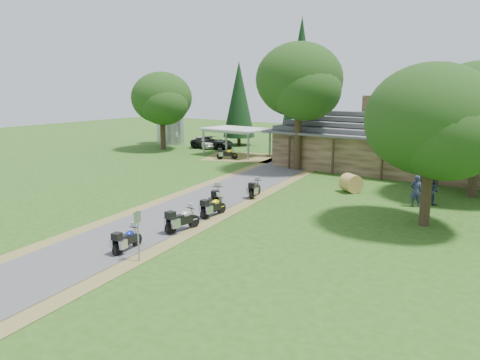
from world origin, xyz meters
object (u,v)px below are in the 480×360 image
Objects in this scene: motorcycle_row_b at (182,218)px; silo at (170,116)px; lodge at (400,142)px; motorcycle_row_e at (255,188)px; car_white_sedan at (204,141)px; motorcycle_row_c at (213,206)px; car_dark_suv at (213,139)px; motorcycle_carport_a at (227,153)px; hay_bale at (351,183)px; motorcycle_row_a at (127,238)px; carport at (236,142)px; motorcycle_row_d at (217,196)px.

silo is at bearing 51.84° from motorcycle_row_b.
lodge reaches higher than motorcycle_row_e.
car_white_sedan reaches higher than motorcycle_row_c.
silo is 3.77× the size of motorcycle_row_e.
silo is at bearing 50.06° from motorcycle_row_c.
car_dark_suv is 3.02× the size of motorcycle_row_e.
motorcycle_row_e is 0.99× the size of motorcycle_carport_a.
hay_bale is (21.04, -11.81, -0.40)m from car_dark_suv.
motorcycle_row_a is 0.95× the size of motorcycle_row_e.
motorcycle_row_e is at bearing -146.83° from car_dark_suv.
silo reaches higher than carport.
motorcycle_row_a is 0.88× the size of motorcycle_row_b.
carport reaches higher than motorcycle_row_c.
car_white_sedan is (-6.13, 2.37, -0.53)m from carport.
motorcycle_row_c is at bearing -7.09° from motorcycle_row_a.
motorcycle_row_d is at bearing -54.89° from carport.
hay_bale is (27.88, -12.26, -2.72)m from silo.
motorcycle_row_a is 0.94× the size of motorcycle_row_c.
car_white_sedan is at bearing 44.85° from motorcycle_row_b.
hay_bale is (-0.34, -9.78, -1.83)m from lodge.
carport reaches higher than car_white_sedan.
lodge is 22.49m from car_white_sedan.
hay_bale is (4.05, 9.94, 0.01)m from motorcycle_row_c.
lodge is at bearing -33.84° from motorcycle_row_e.
silo reaches higher than car_dark_suv.
lodge reaches higher than motorcycle_row_b.
carport is 3.59× the size of motorcycle_row_c.
motorcycle_row_e is at bearing -5.19° from motorcycle_row_a.
silo is 28.96m from motorcycle_row_e.
car_white_sedan reaches higher than motorcycle_carport_a.
hay_bale reaches higher than motorcycle_row_c.
car_dark_suv is 25.80m from motorcycle_row_d.
hay_bale is at bearing -92.02° from lodge.
motorcycle_row_c is 1.01× the size of motorcycle_row_e.
car_dark_suv is 2.99× the size of motorcycle_carport_a.
motorcycle_row_d is (10.89, -17.55, -0.68)m from carport.
motorcycle_row_e is at bearing 14.43° from motorcycle_row_b.
carport is 3.11× the size of motorcycle_row_d.
lodge is at bearing -2.16° from motorcycle_row_b.
carport reaches higher than motorcycle_row_d.
motorcycle_carport_a is (0.79, -2.68, -0.77)m from carport.
motorcycle_carport_a is at bearing -167.91° from lodge.
hay_bale is (3.82, 16.39, 0.04)m from motorcycle_row_a.
motorcycle_row_e is at bearing -36.25° from silo.
motorcycle_row_a is (-4.16, -26.17, -1.87)m from lodge.
motorcycle_row_d reaches higher than hay_bale.
motorcycle_row_d is at bearing 159.06° from motorcycle_row_e.
lodge is at bearing -47.90° from motorcycle_row_d.
carport is 5.16× the size of hay_bale.
motorcycle_row_c is at bearing -42.99° from silo.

